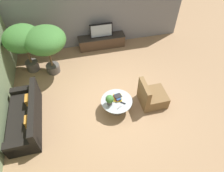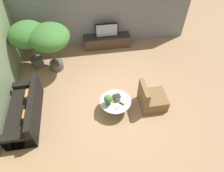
{
  "view_description": "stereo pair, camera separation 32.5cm",
  "coord_description": "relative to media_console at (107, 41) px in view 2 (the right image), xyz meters",
  "views": [
    {
      "loc": [
        -0.96,
        -4.0,
        5.11
      ],
      "look_at": [
        0.03,
        0.11,
        0.55
      ],
      "focal_mm": 32.0,
      "sensor_mm": 36.0,
      "label": 1
    },
    {
      "loc": [
        -0.64,
        -4.06,
        5.11
      ],
      "look_at": [
        0.03,
        0.11,
        0.55
      ],
      "focal_mm": 32.0,
      "sensor_mm": 36.0,
      "label": 2
    }
  ],
  "objects": [
    {
      "name": "media_console",
      "position": [
        0.0,
        0.0,
        0.0
      ],
      "size": [
        1.92,
        0.5,
        0.5
      ],
      "color": "#473323",
      "rests_on": "ground"
    },
    {
      "name": "remote_silver",
      "position": [
        -0.2,
        -3.59,
        0.16
      ],
      "size": [
        0.16,
        0.12,
        0.02
      ],
      "primitive_type": "cube",
      "rotation": [
        0.0,
        0.0,
        -1.02
      ],
      "color": "gray",
      "rests_on": "coffee_table"
    },
    {
      "name": "coffee_table",
      "position": [
        -0.21,
        -3.33,
        0.03
      ],
      "size": [
        0.95,
        0.95,
        0.41
      ],
      "color": "#756656",
      "rests_on": "ground"
    },
    {
      "name": "television",
      "position": [
        -0.0,
        -0.0,
        0.52
      ],
      "size": [
        0.91,
        0.13,
        0.57
      ],
      "color": "black",
      "rests_on": "media_console"
    },
    {
      "name": "couch_by_wall",
      "position": [
        -2.87,
        -3.21,
        0.02
      ],
      "size": [
        0.84,
        2.08,
        0.84
      ],
      "rotation": [
        0.0,
        0.0,
        -1.57
      ],
      "color": "black",
      "rests_on": "ground"
    },
    {
      "name": "potted_palm_tall",
      "position": [
        -2.79,
        -0.81,
        1.05
      ],
      "size": [
        1.24,
        1.24,
        1.79
      ],
      "color": "#514C47",
      "rests_on": "ground"
    },
    {
      "name": "remote_black",
      "position": [
        -0.05,
        -3.46,
        0.16
      ],
      "size": [
        0.15,
        0.13,
        0.02
      ],
      "primitive_type": "cube",
      "rotation": [
        0.0,
        0.0,
        0.86
      ],
      "color": "black",
      "rests_on": "coffee_table"
    },
    {
      "name": "back_wall_stone",
      "position": [
        -0.26,
        0.32,
        1.24
      ],
      "size": [
        7.4,
        0.12,
        3.0
      ],
      "primitive_type": "cube",
      "color": "slate",
      "rests_on": "ground"
    },
    {
      "name": "ground_plane",
      "position": [
        -0.26,
        -2.94,
        -0.26
      ],
      "size": [
        24.0,
        24.0,
        0.0
      ],
      "primitive_type": "plane",
      "color": "#9E7A56"
    },
    {
      "name": "potted_plant_tabletop",
      "position": [
        -0.44,
        -3.4,
        0.35
      ],
      "size": [
        0.24,
        0.24,
        0.34
      ],
      "color": "#514C47",
      "rests_on": "coffee_table"
    },
    {
      "name": "armchair_wicker",
      "position": [
        0.93,
        -3.32,
        0.01
      ],
      "size": [
        0.8,
        0.76,
        0.86
      ],
      "rotation": [
        0.0,
        0.0,
        1.57
      ],
      "color": "brown",
      "rests_on": "ground"
    },
    {
      "name": "potted_palm_corner",
      "position": [
        -2.06,
        -1.09,
        1.07
      ],
      "size": [
        1.36,
        1.36,
        1.79
      ],
      "color": "#514C47",
      "rests_on": "ground"
    },
    {
      "name": "book_stack",
      "position": [
        -0.16,
        -3.25,
        0.21
      ],
      "size": [
        0.3,
        0.35,
        0.12
      ],
      "color": "gold",
      "rests_on": "coffee_table"
    }
  ]
}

